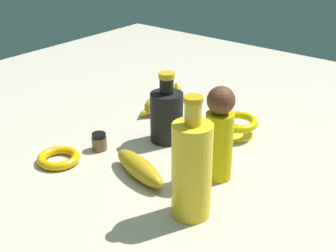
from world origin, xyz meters
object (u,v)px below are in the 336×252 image
object	(u,v)px
cat_figurine	(164,100)
person_figure_adult	(220,133)
bottle_short	(167,115)
bowl	(236,125)
bottle_tall	(192,168)
bangle	(59,158)
banana	(139,168)
nail_polish_jar	(99,141)

from	to	relation	value
cat_figurine	person_figure_adult	bearing A→B (deg)	57.50
bottle_short	cat_figurine	size ratio (longest dim) A/B	1.23
bowl	bottle_short	world-z (taller)	bottle_short
bottle_tall	bottle_short	world-z (taller)	bottle_tall
cat_figurine	bangle	bearing A→B (deg)	-0.26
bowl	bangle	size ratio (longest dim) A/B	1.11
bottle_tall	bangle	bearing A→B (deg)	-85.54
banana	bangle	distance (m)	0.21
person_figure_adult	bottle_short	xyz separation A→B (m)	(-0.07, -0.20, -0.04)
bottle_short	cat_figurine	distance (m)	0.19
bottle_tall	cat_figurine	bearing A→B (deg)	-134.79
banana	bowl	distance (m)	0.32
person_figure_adult	banana	bearing A→B (deg)	-50.26
banana	cat_figurine	size ratio (longest dim) A/B	1.20
banana	bangle	world-z (taller)	banana
bottle_short	nail_polish_jar	xyz separation A→B (m)	(0.15, -0.10, -0.05)
bottle_short	nail_polish_jar	bearing A→B (deg)	-33.63
bowl	banana	bearing A→B (deg)	-10.07
banana	bottle_tall	world-z (taller)	bottle_tall
person_figure_adult	bangle	bearing A→B (deg)	-61.26
bangle	cat_figurine	size ratio (longest dim) A/B	0.69
bottle_short	bangle	bearing A→B (deg)	-26.64
person_figure_adult	bottle_short	distance (m)	0.22
banana	bangle	bearing A→B (deg)	-143.31
bowl	cat_figurine	xyz separation A→B (m)	(-0.01, -0.25, 0.00)
person_figure_adult	bottle_tall	bearing A→B (deg)	13.25
bottle_tall	bangle	xyz separation A→B (m)	(0.03, -0.37, -0.09)
bottle_tall	bottle_short	size ratio (longest dim) A/B	1.36
person_figure_adult	bottle_short	bearing A→B (deg)	-108.73
bottle_short	bangle	xyz separation A→B (m)	(0.25, -0.13, -0.06)
bowl	bangle	world-z (taller)	bowl
bottle_tall	cat_figurine	world-z (taller)	bottle_tall
bowl	person_figure_adult	bearing A→B (deg)	21.31
banana	bangle	xyz separation A→B (m)	(0.07, -0.19, -0.01)
bowl	nail_polish_jar	world-z (taller)	bowl
banana	bangle	size ratio (longest dim) A/B	1.74
bowl	nail_polish_jar	xyz separation A→B (m)	(0.28, -0.22, -0.01)
bottle_tall	bottle_short	bearing A→B (deg)	-132.70
banana	person_figure_adult	bearing A→B (deg)	57.08
banana	bottle_short	world-z (taller)	bottle_short
banana	bottle_short	xyz separation A→B (m)	(-0.18, -0.07, 0.05)
person_figure_adult	bottle_tall	xyz separation A→B (m)	(0.15, 0.04, -0.00)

